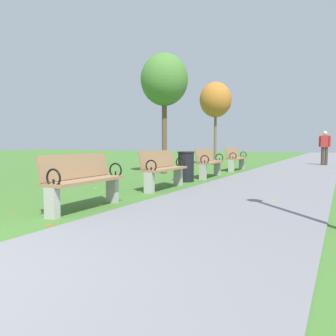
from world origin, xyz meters
The scene contains 10 objects.
paved_walkway centered at (1.55, 18.00, 0.01)m, with size 3.09×44.00×0.02m, color slate.
park_bench_2 centered at (-0.50, 3.19, 0.49)m, with size 0.49×1.61×0.90m.
park_bench_3 centered at (-0.50, 5.98, 0.49)m, with size 0.48×1.60×0.90m.
park_bench_4 centered at (-0.50, 9.10, 0.49)m, with size 0.54×1.62×0.90m.
park_bench_5 centered at (-0.50, 12.10, 0.49)m, with size 0.48×1.60×0.90m.
tree_2 centered at (-2.34, 9.62, 3.22)m, with size 1.63×1.63×4.15m.
tree_3 centered at (-2.37, 15.07, 3.15)m, with size 1.54×1.54×4.02m.
pedestrian_walking centered at (2.44, 17.01, 0.93)m, with size 0.53×0.24×1.62m.
trash_bin centered at (-0.65, 7.65, 0.42)m, with size 0.48×0.48×0.84m.
scattered_leaves centered at (0.42, 3.93, 0.01)m, with size 5.05×13.57×0.02m.
Camera 1 is at (3.25, -1.18, 1.08)m, focal length 37.22 mm.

